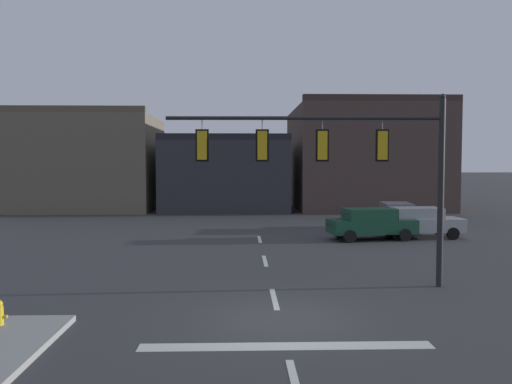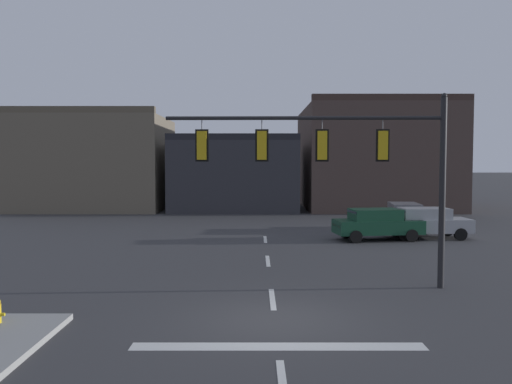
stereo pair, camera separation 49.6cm
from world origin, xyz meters
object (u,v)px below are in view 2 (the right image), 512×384
at_px(signal_mast_near_side, 342,155).
at_px(car_lot_nearside, 427,222).
at_px(car_lot_middle, 378,224).
at_px(car_lot_farside, 406,216).

relative_size(signal_mast_near_side, car_lot_nearside, 1.96).
xyz_separation_m(signal_mast_near_side, car_lot_nearside, (6.23, 10.91, -3.35)).
distance_m(car_lot_middle, car_lot_farside, 4.47).
bearing_deg(car_lot_middle, car_lot_nearside, 12.82).
bearing_deg(car_lot_farside, car_lot_nearside, -85.65).
bearing_deg(car_lot_middle, car_lot_farside, 56.40).
distance_m(signal_mast_near_side, car_lot_nearside, 13.00).
xyz_separation_m(signal_mast_near_side, car_lot_farside, (6.00, 14.01, -3.35)).
xyz_separation_m(car_lot_nearside, car_lot_middle, (-2.71, -0.62, 0.00)).
xyz_separation_m(car_lot_middle, car_lot_farside, (2.47, 3.72, 0.00)).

